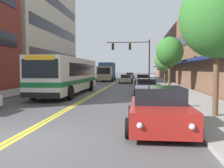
{
  "coord_description": "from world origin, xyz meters",
  "views": [
    {
      "loc": [
        3.67,
        -6.98,
        2.06
      ],
      "look_at": [
        0.08,
        26.9,
        0.09
      ],
      "focal_mm": 40.0,
      "sensor_mm": 36.0,
      "label": 1
    }
  ],
  "objects_px": {
    "traffic_signal_mast": "(134,52)",
    "car_silver_parked_right_far": "(143,81)",
    "car_beige_moving_second": "(126,79)",
    "car_dark_grey_parked_right_mid": "(146,87)",
    "box_truck": "(107,72)",
    "car_charcoal_parked_left_far": "(87,79)",
    "car_red_parked_right_foreground": "(159,110)",
    "street_tree_right_far": "(165,60)",
    "city_bus": "(69,74)",
    "street_tree_right_mid": "(170,52)",
    "car_slate_blue_parked_left_near": "(76,81)",
    "street_tree_right_near": "(217,17)",
    "car_champagne_moving_lead": "(130,75)",
    "fire_hydrant": "(182,99)"
  },
  "relations": [
    {
      "from": "car_silver_parked_right_far",
      "to": "box_truck",
      "type": "relative_size",
      "value": 0.58
    },
    {
      "from": "car_dark_grey_parked_right_mid",
      "to": "street_tree_right_mid",
      "type": "xyz_separation_m",
      "value": [
        2.23,
        2.61,
        3.11
      ]
    },
    {
      "from": "traffic_signal_mast",
      "to": "car_silver_parked_right_far",
      "type": "bearing_deg",
      "value": -75.01
    },
    {
      "from": "car_dark_grey_parked_right_mid",
      "to": "street_tree_right_far",
      "type": "relative_size",
      "value": 1.04
    },
    {
      "from": "car_red_parked_right_foreground",
      "to": "car_champagne_moving_lead",
      "type": "bearing_deg",
      "value": 93.08
    },
    {
      "from": "street_tree_right_near",
      "to": "fire_hydrant",
      "type": "distance_m",
      "value": 4.46
    },
    {
      "from": "car_charcoal_parked_left_far",
      "to": "fire_hydrant",
      "type": "bearing_deg",
      "value": -67.98
    },
    {
      "from": "car_dark_grey_parked_right_mid",
      "to": "fire_hydrant",
      "type": "distance_m",
      "value": 8.41
    },
    {
      "from": "city_bus",
      "to": "car_silver_parked_right_far",
      "type": "relative_size",
      "value": 2.82
    },
    {
      "from": "box_truck",
      "to": "street_tree_right_near",
      "type": "height_order",
      "value": "street_tree_right_near"
    },
    {
      "from": "box_truck",
      "to": "car_dark_grey_parked_right_mid",
      "type": "bearing_deg",
      "value": -74.76
    },
    {
      "from": "city_bus",
      "to": "traffic_signal_mast",
      "type": "distance_m",
      "value": 16.56
    },
    {
      "from": "car_slate_blue_parked_left_near",
      "to": "fire_hydrant",
      "type": "distance_m",
      "value": 20.85
    },
    {
      "from": "car_dark_grey_parked_right_mid",
      "to": "traffic_signal_mast",
      "type": "height_order",
      "value": "traffic_signal_mast"
    },
    {
      "from": "car_dark_grey_parked_right_mid",
      "to": "car_beige_moving_second",
      "type": "bearing_deg",
      "value": 98.67
    },
    {
      "from": "car_slate_blue_parked_left_near",
      "to": "traffic_signal_mast",
      "type": "height_order",
      "value": "traffic_signal_mast"
    },
    {
      "from": "car_silver_parked_right_far",
      "to": "street_tree_right_near",
      "type": "xyz_separation_m",
      "value": [
        2.6,
        -20.64,
        3.54
      ]
    },
    {
      "from": "city_bus",
      "to": "car_champagne_moving_lead",
      "type": "height_order",
      "value": "city_bus"
    },
    {
      "from": "box_truck",
      "to": "street_tree_right_far",
      "type": "xyz_separation_m",
      "value": [
        9.17,
        -12.44,
        1.61
      ]
    },
    {
      "from": "car_charcoal_parked_left_far",
      "to": "car_slate_blue_parked_left_near",
      "type": "bearing_deg",
      "value": -90.43
    },
    {
      "from": "city_bus",
      "to": "car_beige_moving_second",
      "type": "height_order",
      "value": "city_bus"
    },
    {
      "from": "car_beige_moving_second",
      "to": "car_slate_blue_parked_left_near",
      "type": "bearing_deg",
      "value": -130.58
    },
    {
      "from": "car_beige_moving_second",
      "to": "street_tree_right_mid",
      "type": "bearing_deg",
      "value": -71.47
    },
    {
      "from": "car_beige_moving_second",
      "to": "car_champagne_moving_lead",
      "type": "bearing_deg",
      "value": 90.53
    },
    {
      "from": "car_red_parked_right_foreground",
      "to": "car_silver_parked_right_far",
      "type": "bearing_deg",
      "value": 90.26
    },
    {
      "from": "car_champagne_moving_lead",
      "to": "fire_hydrant",
      "type": "xyz_separation_m",
      "value": [
        4.4,
        -48.43,
        -0.06
      ]
    },
    {
      "from": "car_red_parked_right_foreground",
      "to": "box_truck",
      "type": "distance_m",
      "value": 36.97
    },
    {
      "from": "car_red_parked_right_foreground",
      "to": "car_beige_moving_second",
      "type": "relative_size",
      "value": 1.0
    },
    {
      "from": "street_tree_right_mid",
      "to": "traffic_signal_mast",
      "type": "bearing_deg",
      "value": 106.39
    },
    {
      "from": "car_champagne_moving_lead",
      "to": "street_tree_right_near",
      "type": "distance_m",
      "value": 51.21
    },
    {
      "from": "traffic_signal_mast",
      "to": "street_tree_right_near",
      "type": "relative_size",
      "value": 1.09
    },
    {
      "from": "car_dark_grey_parked_right_mid",
      "to": "street_tree_right_far",
      "type": "height_order",
      "value": "street_tree_right_far"
    },
    {
      "from": "box_truck",
      "to": "street_tree_right_mid",
      "type": "distance_m",
      "value": 22.88
    },
    {
      "from": "car_dark_grey_parked_right_mid",
      "to": "car_beige_moving_second",
      "type": "distance_m",
      "value": 17.19
    },
    {
      "from": "car_slate_blue_parked_left_near",
      "to": "street_tree_right_near",
      "type": "height_order",
      "value": "street_tree_right_near"
    },
    {
      "from": "car_dark_grey_parked_right_mid",
      "to": "box_truck",
      "type": "xyz_separation_m",
      "value": [
        -6.45,
        23.68,
        1.07
      ]
    },
    {
      "from": "car_silver_parked_right_far",
      "to": "fire_hydrant",
      "type": "height_order",
      "value": "car_silver_parked_right_far"
    },
    {
      "from": "car_dark_grey_parked_right_mid",
      "to": "street_tree_right_far",
      "type": "xyz_separation_m",
      "value": [
        2.71,
        11.25,
        2.68
      ]
    },
    {
      "from": "car_champagne_moving_lead",
      "to": "traffic_signal_mast",
      "type": "height_order",
      "value": "traffic_signal_mast"
    },
    {
      "from": "street_tree_right_mid",
      "to": "car_silver_parked_right_far",
      "type": "bearing_deg",
      "value": 107.25
    },
    {
      "from": "car_dark_grey_parked_right_mid",
      "to": "car_charcoal_parked_left_far",
      "type": "bearing_deg",
      "value": 116.88
    },
    {
      "from": "car_dark_grey_parked_right_mid",
      "to": "car_beige_moving_second",
      "type": "xyz_separation_m",
      "value": [
        -2.59,
        17.0,
        -0.02
      ]
    },
    {
      "from": "car_dark_grey_parked_right_mid",
      "to": "car_beige_moving_second",
      "type": "relative_size",
      "value": 1.14
    },
    {
      "from": "car_charcoal_parked_left_far",
      "to": "car_silver_parked_right_far",
      "type": "bearing_deg",
      "value": -39.29
    },
    {
      "from": "car_silver_parked_right_far",
      "to": "car_beige_moving_second",
      "type": "height_order",
      "value": "car_silver_parked_right_far"
    },
    {
      "from": "traffic_signal_mast",
      "to": "fire_hydrant",
      "type": "xyz_separation_m",
      "value": [
        2.88,
        -22.81,
        -3.95
      ]
    },
    {
      "from": "fire_hydrant",
      "to": "car_red_parked_right_foreground",
      "type": "bearing_deg",
      "value": -109.29
    },
    {
      "from": "car_dark_grey_parked_right_mid",
      "to": "fire_hydrant",
      "type": "bearing_deg",
      "value": -79.07
    },
    {
      "from": "car_dark_grey_parked_right_mid",
      "to": "street_tree_right_mid",
      "type": "relative_size",
      "value": 0.96
    },
    {
      "from": "traffic_signal_mast",
      "to": "street_tree_right_near",
      "type": "bearing_deg",
      "value": -81.38
    }
  ]
}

